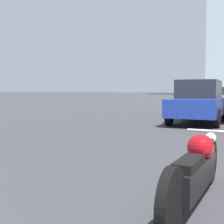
{
  "coord_description": "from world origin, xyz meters",
  "views": [
    {
      "loc": [
        3.96,
        -0.03,
        1.38
      ],
      "look_at": [
        1.53,
        6.68,
        0.88
      ],
      "focal_mm": 50.0,
      "sensor_mm": 36.0,
      "label": 1
    }
  ],
  "objects": [
    {
      "name": "parked_car_silver",
      "position": [
        3.23,
        26.82,
        0.81
      ],
      "size": [
        2.11,
        4.54,
        1.58
      ],
      "rotation": [
        0.0,
        0.0,
        0.09
      ],
      "color": "#BCBCC1",
      "rests_on": "ground_plane"
    },
    {
      "name": "motorcycle",
      "position": [
        3.65,
        3.83,
        0.41
      ],
      "size": [
        0.65,
        2.61,
        0.82
      ],
      "rotation": [
        0.0,
        0.0,
        -0.13
      ],
      "color": "black",
      "rests_on": "ground_plane"
    },
    {
      "name": "parked_car_white",
      "position": [
        3.29,
        38.85,
        0.88
      ],
      "size": [
        2.1,
        3.99,
        1.77
      ],
      "rotation": [
        0.0,
        0.0,
        -0.09
      ],
      "color": "silver",
      "rests_on": "ground_plane"
    },
    {
      "name": "parked_car_blue",
      "position": [
        2.95,
        13.37,
        0.9
      ],
      "size": [
        2.27,
        4.66,
        1.79
      ],
      "rotation": [
        0.0,
        0.0,
        -0.09
      ],
      "color": "#1E3899",
      "rests_on": "ground_plane"
    },
    {
      "name": "parked_car_black",
      "position": [
        2.97,
        61.76,
        0.79
      ],
      "size": [
        1.87,
        4.26,
        1.59
      ],
      "rotation": [
        0.0,
        0.0,
        0.03
      ],
      "color": "black",
      "rests_on": "ground_plane"
    },
    {
      "name": "parked_car_yellow",
      "position": [
        3.07,
        49.4,
        0.81
      ],
      "size": [
        2.06,
        4.56,
        1.61
      ],
      "rotation": [
        0.0,
        0.0,
        0.04
      ],
      "color": "gold",
      "rests_on": "ground_plane"
    }
  ]
}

